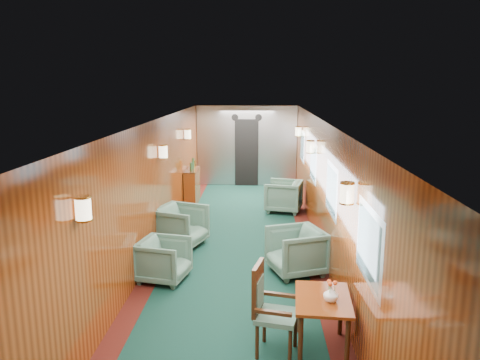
% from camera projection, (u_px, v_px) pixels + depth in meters
% --- Properties ---
extents(room, '(12.00, 12.10, 2.40)m').
position_uv_depth(room, '(237.00, 166.00, 8.14)').
color(room, '#0D3026').
rests_on(room, ground).
extents(bulkhead, '(2.98, 0.17, 2.39)m').
position_uv_depth(bulkhead, '(247.00, 146.00, 14.01)').
color(bulkhead, '#B0B2B7').
rests_on(bulkhead, ground).
extents(windows_right, '(0.02, 8.60, 0.80)m').
position_uv_depth(windows_right, '(321.00, 174.00, 8.36)').
color(windows_right, silver).
rests_on(windows_right, ground).
extents(wall_sconces, '(2.97, 7.97, 0.25)m').
position_uv_depth(wall_sconces, '(239.00, 152.00, 8.66)').
color(wall_sconces, '#FFF2C6').
rests_on(wall_sconces, ground).
extents(dining_table, '(0.68, 0.93, 0.66)m').
position_uv_depth(dining_table, '(323.00, 306.00, 5.32)').
color(dining_table, maroon).
rests_on(dining_table, ground).
extents(side_chair, '(0.56, 0.58, 1.06)m').
position_uv_depth(side_chair, '(268.00, 305.00, 5.31)').
color(side_chair, '#1C4138').
rests_on(side_chair, ground).
extents(credenza, '(0.31, 0.99, 1.16)m').
position_uv_depth(credenza, '(192.00, 186.00, 12.02)').
color(credenza, maroon).
rests_on(credenza, ground).
extents(flower_vase, '(0.20, 0.20, 0.17)m').
position_uv_depth(flower_vase, '(331.00, 294.00, 5.19)').
color(flower_vase, silver).
rests_on(flower_vase, dining_table).
extents(armchair_left_near, '(0.87, 0.85, 0.67)m').
position_uv_depth(armchair_left_near, '(164.00, 260.00, 7.31)').
color(armchair_left_near, '#1C4138').
rests_on(armchair_left_near, ground).
extents(armchair_left_far, '(1.09, 1.08, 0.78)m').
position_uv_depth(armchair_left_far, '(181.00, 226.00, 8.84)').
color(armchair_left_far, '#1C4138').
rests_on(armchair_left_far, ground).
extents(armchair_right_near, '(1.05, 1.04, 0.75)m').
position_uv_depth(armchair_right_near, '(296.00, 251.00, 7.57)').
color(armchair_right_near, '#1C4138').
rests_on(armchair_right_near, ground).
extents(armchair_right_far, '(0.99, 0.97, 0.76)m').
position_uv_depth(armchair_right_far, '(283.00, 196.00, 11.24)').
color(armchair_right_far, '#1C4138').
rests_on(armchair_right_far, ground).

